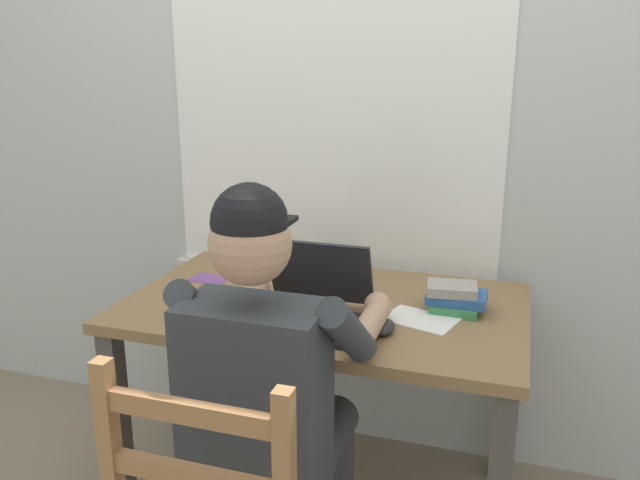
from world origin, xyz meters
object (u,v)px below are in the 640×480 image
at_px(coffee_mug_white, 313,275).
at_px(coffee_mug_dark, 313,259).
at_px(landscape_photo_print, 209,279).
at_px(laptop, 311,303).
at_px(seated_person, 273,389).
at_px(desk, 324,332).
at_px(computer_mouse, 384,327).
at_px(book_stack_main, 455,298).

bearing_deg(coffee_mug_white, coffee_mug_dark, 108.37).
bearing_deg(landscape_photo_print, laptop, -20.28).
bearing_deg(seated_person, laptop, 90.09).
relative_size(desk, computer_mouse, 12.54).
height_order(coffee_mug_white, book_stack_main, same).
distance_m(computer_mouse, book_stack_main, 0.29).
distance_m(desk, coffee_mug_white, 0.20).
bearing_deg(coffee_mug_white, seated_person, -81.86).
bearing_deg(laptop, coffee_mug_dark, 107.72).
bearing_deg(seated_person, coffee_mug_white, 98.14).
bearing_deg(coffee_mug_dark, coffee_mug_white, -71.63).
bearing_deg(landscape_photo_print, desk, -4.36).
bearing_deg(coffee_mug_white, desk, -56.51).
height_order(coffee_mug_white, landscape_photo_print, coffee_mug_white).
relative_size(seated_person, book_stack_main, 6.69).
bearing_deg(seated_person, book_stack_main, 52.01).
relative_size(laptop, landscape_photo_print, 2.54).
height_order(seated_person, laptop, seated_person).
bearing_deg(desk, landscape_photo_print, 169.40).
distance_m(desk, book_stack_main, 0.43).
relative_size(computer_mouse, coffee_mug_dark, 0.82).
bearing_deg(coffee_mug_white, landscape_photo_print, -175.21).
xyz_separation_m(desk, book_stack_main, (0.40, 0.06, 0.15)).
bearing_deg(desk, computer_mouse, -36.69).
distance_m(coffee_mug_white, landscape_photo_print, 0.38).
distance_m(seated_person, book_stack_main, 0.66).
bearing_deg(desk, book_stack_main, 7.86).
height_order(seated_person, computer_mouse, seated_person).
distance_m(seated_person, coffee_mug_dark, 0.74).
bearing_deg(coffee_mug_dark, laptop, -72.28).
relative_size(desk, book_stack_main, 6.78).
relative_size(seated_person, coffee_mug_white, 10.07).
relative_size(coffee_mug_dark, landscape_photo_print, 0.94).
relative_size(computer_mouse, book_stack_main, 0.54).
xyz_separation_m(desk, laptop, (0.00, -0.14, 0.16)).
relative_size(coffee_mug_white, book_stack_main, 0.66).
distance_m(laptop, landscape_photo_print, 0.51).
height_order(book_stack_main, landscape_photo_print, book_stack_main).
bearing_deg(laptop, computer_mouse, -7.16).
xyz_separation_m(computer_mouse, landscape_photo_print, (-0.68, 0.26, -0.02)).
bearing_deg(computer_mouse, coffee_mug_white, 136.87).
bearing_deg(landscape_photo_print, coffee_mug_white, 11.03).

